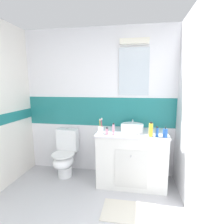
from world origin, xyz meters
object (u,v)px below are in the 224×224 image
Objects in this scene: toothpaste_tube_upright at (113,129)px; toilet at (65,155)px; soap_dispenser at (165,133)px; perfume_flask_small at (107,131)px; toothbrush_cup at (101,130)px; sink_basin at (132,127)px; deodorant_spray_can at (157,132)px; shampoo_bottle_tall at (151,130)px.

toilet is at bearing 163.26° from toothpaste_tube_upright.
perfume_flask_small is (-0.82, -0.00, -0.01)m from soap_dispenser.
toothbrush_cup reaches higher than toothpaste_tube_upright.
soap_dispenser is 0.82m from perfume_flask_small.
deodorant_spray_can is (0.35, -0.22, 0.01)m from sink_basin.
toothbrush_cup is at bearing 177.43° from shampoo_bottle_tall.
shampoo_bottle_tall is (-0.19, 0.00, 0.04)m from soap_dispenser.
perfume_flask_small is (-0.10, -0.00, -0.03)m from toothpaste_tube_upright.
toothpaste_tube_upright is at bearing -9.43° from toothbrush_cup.
toothpaste_tube_upright is (-0.72, 0.00, 0.02)m from soap_dispenser.
shampoo_bottle_tall is (0.72, -0.03, 0.04)m from toothbrush_cup.
toothpaste_tube_upright reaches higher than deodorant_spray_can.
sink_basin is at bearing 23.02° from toothbrush_cup.
toothbrush_cup is at bearing 177.77° from deodorant_spray_can.
deodorant_spray_can is at bearing 0.64° from shampoo_bottle_tall.
shampoo_bottle_tall is 0.09m from deodorant_spray_can.
perfume_flask_small is at bearing -179.89° from deodorant_spray_can.
sink_basin is 0.34m from toothpaste_tube_upright.
shampoo_bottle_tall reaches higher than soap_dispenser.
toilet is 1.61m from deodorant_spray_can.
shampoo_bottle_tall is (1.40, -0.26, 0.58)m from toilet.
sink_basin is 0.49× the size of toilet.
perfume_flask_small is (0.78, -0.27, 0.53)m from toilet.
toothbrush_cup is 1.34× the size of toothpaste_tube_upright.
soap_dispenser is (0.91, -0.03, 0.00)m from toothbrush_cup.
toothpaste_tube_upright is at bearing 0.42° from perfume_flask_small.
toothpaste_tube_upright reaches higher than perfume_flask_small.
sink_basin is 0.42m from perfume_flask_small.
soap_dispenser is at bearing -0.04° from toothpaste_tube_upright.
shampoo_bottle_tall is at bearing 0.04° from perfume_flask_small.
shampoo_bottle_tall is at bearing -2.57° from toothbrush_cup.
toothpaste_tube_upright is (0.19, -0.03, 0.03)m from toothbrush_cup.
deodorant_spray_can is (0.61, 0.00, -0.01)m from toothpaste_tube_upright.
shampoo_bottle_tall is at bearing -10.67° from toilet.
soap_dispenser is (0.46, -0.22, -0.00)m from sink_basin.
perfume_flask_small is (-0.62, -0.00, -0.05)m from shampoo_bottle_tall.
shampoo_bottle_tall is at bearing -39.95° from sink_basin.
toilet is 1.54m from shampoo_bottle_tall.
toothpaste_tube_upright is (-0.26, -0.22, 0.02)m from sink_basin.
toothbrush_cup is 2.15× the size of perfume_flask_small.
soap_dispenser is 0.72m from toothpaste_tube_upright.
toothpaste_tube_upright reaches higher than sink_basin.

